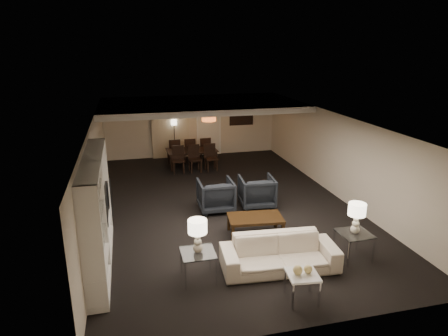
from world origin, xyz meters
TOP-DOWN VIEW (x-y plane):
  - floor at (0.00, 0.00)m, footprint 11.00×11.00m
  - ceiling at (0.00, 0.00)m, footprint 7.00×11.00m
  - wall_back at (0.00, 5.50)m, footprint 7.00×0.02m
  - wall_front at (0.00, -5.50)m, footprint 7.00×0.02m
  - wall_left at (-3.50, 0.00)m, footprint 0.02×11.00m
  - wall_right at (3.50, 0.00)m, footprint 0.02×11.00m
  - ceiling_soffit at (0.00, 3.50)m, footprint 7.00×4.00m
  - curtains at (-0.90, 5.42)m, footprint 1.50×0.12m
  - door at (0.70, 5.47)m, footprint 0.90×0.05m
  - painting at (2.10, 5.46)m, footprint 0.95×0.04m
  - media_unit at (-3.31, -2.60)m, footprint 0.38×3.40m
  - pendant_light at (0.30, 3.50)m, footprint 0.52×0.52m
  - sofa at (0.27, -3.68)m, footprint 2.45×1.12m
  - coffee_table at (0.27, -2.08)m, footprint 1.39×0.90m
  - armchair_left at (-0.33, -0.38)m, footprint 0.96×0.99m
  - armchair_right at (0.87, -0.38)m, footprint 1.03×1.06m
  - side_table_left at (-1.43, -3.68)m, footprint 0.66×0.66m
  - side_table_right at (1.97, -3.68)m, footprint 0.68×0.68m
  - table_lamp_left at (-1.43, -3.68)m, footprint 0.40×0.40m
  - table_lamp_right at (1.97, -3.68)m, footprint 0.41×0.41m
  - marble_table at (0.27, -4.78)m, footprint 0.60×0.60m
  - gold_gourd_a at (0.17, -4.78)m, footprint 0.17×0.17m
  - gold_gourd_b at (0.37, -4.78)m, footprint 0.15×0.15m
  - television at (-3.28, -1.86)m, footprint 1.15×0.15m
  - vase_blue at (-3.31, -3.67)m, footprint 0.16×0.16m
  - vase_amber at (-3.31, -2.97)m, footprint 0.16×0.16m
  - floor_speaker at (-3.20, -0.12)m, footprint 0.15×0.15m
  - dining_table at (-0.28, 3.89)m, footprint 1.89×1.09m
  - chair_nl at (-0.88, 3.24)m, footprint 0.49×0.49m
  - chair_nm at (-0.28, 3.24)m, footprint 0.49×0.49m
  - chair_nr at (0.32, 3.24)m, footprint 0.49×0.49m
  - chair_fl at (-0.88, 4.54)m, footprint 0.48×0.48m
  - chair_fm at (-0.28, 4.54)m, footprint 0.46×0.46m
  - chair_fr at (0.32, 4.54)m, footprint 0.48×0.48m
  - floor_lamp at (-0.77, 5.20)m, footprint 0.25×0.25m

SIDE VIEW (x-z plane):
  - floor at x=0.00m, z-range 0.00..0.00m
  - coffee_table at x=0.27m, z-range 0.00..0.47m
  - marble_table at x=0.27m, z-range 0.00..0.55m
  - side_table_left at x=-1.43m, z-range 0.00..0.61m
  - side_table_right at x=1.97m, z-range 0.00..0.61m
  - dining_table at x=-0.28m, z-range 0.00..0.66m
  - sofa at x=0.27m, z-range 0.00..0.70m
  - armchair_left at x=-0.33m, z-range 0.00..0.89m
  - armchair_right at x=0.87m, z-range 0.00..0.89m
  - chair_nl at x=-0.88m, z-range 0.00..0.97m
  - chair_nm at x=-0.28m, z-range 0.00..0.97m
  - chair_nr at x=0.32m, z-range 0.00..0.97m
  - chair_fl at x=-0.88m, z-range 0.00..0.97m
  - chair_fm at x=-0.28m, z-range 0.00..0.97m
  - chair_fr at x=0.32m, z-range 0.00..0.97m
  - floor_speaker at x=-3.20m, z-range 0.00..1.08m
  - gold_gourd_b at x=0.37m, z-range 0.55..0.70m
  - gold_gourd_a at x=0.17m, z-range 0.55..0.72m
  - floor_lamp at x=-0.77m, z-range 0.00..1.59m
  - table_lamp_left at x=-1.43m, z-range 0.61..1.29m
  - table_lamp_right at x=1.97m, z-range 0.61..1.29m
  - door at x=0.70m, z-range 0.00..2.10m
  - television at x=-3.28m, z-range 0.75..1.41m
  - vase_blue at x=-3.31m, z-range 1.06..1.23m
  - media_unit at x=-3.31m, z-range 0.00..2.35m
  - curtains at x=-0.90m, z-range 0.00..2.40m
  - wall_back at x=0.00m, z-range 0.00..2.50m
  - wall_front at x=0.00m, z-range 0.00..2.50m
  - wall_left at x=-3.50m, z-range 0.00..2.50m
  - wall_right at x=3.50m, z-range 0.00..2.50m
  - painting at x=2.10m, z-range 1.23..1.88m
  - vase_amber at x=-3.31m, z-range 1.56..1.73m
  - pendant_light at x=0.30m, z-range 1.80..2.04m
  - ceiling_soffit at x=0.00m, z-range 2.30..2.50m
  - ceiling at x=0.00m, z-range 2.49..2.51m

